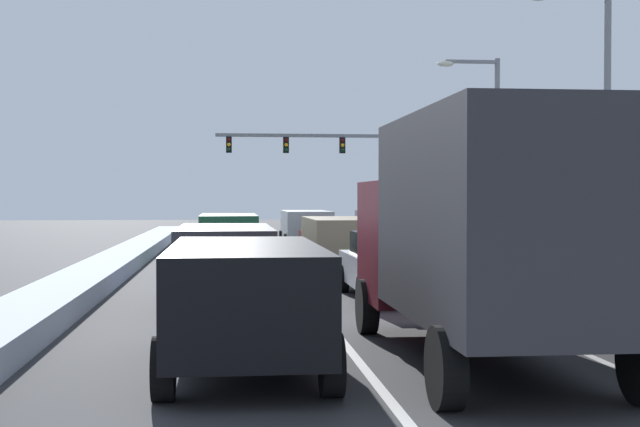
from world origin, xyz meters
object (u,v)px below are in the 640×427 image
suv_silver_center_lane_fifth (306,226)px  suv_green_left_lane_fourth (229,233)px  box_truck_center_lane_nearest (483,227)px  roadside_sign_right (563,156)px  sedan_red_center_lane_fourth (328,238)px  suv_gray_right_lane_fifth (385,226)px  sedan_gray_left_lane_fifth (228,233)px  suv_charcoal_left_lane_second (225,258)px  street_lamp_right_far (488,136)px  sedan_navy_left_lane_third (240,252)px  street_lamp_right_mid (596,104)px  sedan_white_center_lane_second (392,265)px  suv_black_left_lane_nearest (245,294)px  traffic_light_gantry (332,156)px  sedan_charcoal_right_lane_second (555,268)px  suv_tan_center_lane_third (341,240)px  suv_navy_right_lane_third (466,240)px  suv_green_right_lane_fourth (419,231)px

suv_silver_center_lane_fifth → suv_green_left_lane_fourth: 8.33m
box_truck_center_lane_nearest → roadside_sign_right: (10.69, 24.47, 2.12)m
sedan_red_center_lane_fourth → suv_gray_right_lane_fifth: bearing=59.8°
sedan_red_center_lane_fourth → sedan_gray_left_lane_fifth: size_ratio=1.00×
suv_charcoal_left_lane_second → roadside_sign_right: roadside_sign_right is taller
street_lamp_right_far → sedan_navy_left_lane_third: bearing=-133.1°
sedan_red_center_lane_fourth → suv_charcoal_left_lane_second: suv_charcoal_left_lane_second is taller
sedan_red_center_lane_fourth → street_lamp_right_mid: bearing=-42.9°
suv_charcoal_left_lane_second → sedan_white_center_lane_second: bearing=11.8°
suv_black_left_lane_nearest → traffic_light_gantry: bearing=81.6°
suv_green_left_lane_fourth → traffic_light_gantry: traffic_light_gantry is taller
suv_black_left_lane_nearest → roadside_sign_right: 28.31m
suv_gray_right_lane_fifth → street_lamp_right_far: size_ratio=0.61×
sedan_white_center_lane_second → traffic_light_gantry: (2.62, 33.37, 3.97)m
suv_black_left_lane_nearest → suv_green_left_lane_fourth: 19.48m
suv_gray_right_lane_fifth → street_lamp_right_far: (3.90, -2.51, 3.80)m
sedan_charcoal_right_lane_second → suv_black_left_lane_nearest: 9.62m
suv_tan_center_lane_third → sedan_red_center_lane_fourth: (0.41, 7.00, -0.25)m
suv_tan_center_lane_third → traffic_light_gantry: bearing=83.8°
suv_navy_right_lane_third → sedan_navy_left_lane_third: (-6.65, -0.84, -0.25)m
suv_tan_center_lane_third → sedan_white_center_lane_second: bearing=-87.1°
suv_green_right_lane_fourth → box_truck_center_lane_nearest: 20.98m
suv_black_left_lane_nearest → suv_charcoal_left_lane_second: 7.06m
suv_charcoal_left_lane_second → sedan_navy_left_lane_third: 5.88m
sedan_white_center_lane_second → suv_green_right_lane_fourth: bearing=75.0°
sedan_navy_left_lane_third → suv_navy_right_lane_third: bearing=7.2°
suv_navy_right_lane_third → box_truck_center_lane_nearest: bearing=-104.4°
suv_black_left_lane_nearest → street_lamp_right_mid: bearing=52.4°
suv_green_left_lane_fourth → sedan_gray_left_lane_fifth: bearing=90.1°
roadside_sign_right → traffic_light_gantry: bearing=115.2°
suv_gray_right_lane_fifth → traffic_light_gantry: 15.09m
suv_gray_right_lane_fifth → box_truck_center_lane_nearest: (-3.43, -26.60, 0.88)m
suv_navy_right_lane_third → street_lamp_right_mid: size_ratio=0.57×
suv_green_right_lane_fourth → street_lamp_right_mid: size_ratio=0.57×
box_truck_center_lane_nearest → suv_green_right_lane_fourth: bearing=80.0°
sedan_charcoal_right_lane_second → sedan_white_center_lane_second: bearing=162.4°
sedan_charcoal_right_lane_second → suv_tan_center_lane_third: bearing=116.5°
suv_black_left_lane_nearest → suv_green_left_lane_fourth: size_ratio=1.00×
suv_green_right_lane_fourth → sedan_white_center_lane_second: suv_green_right_lane_fourth is taller
suv_gray_right_lane_fifth → box_truck_center_lane_nearest: bearing=-97.3°
suv_tan_center_lane_third → traffic_light_gantry: traffic_light_gantry is taller
street_lamp_right_far → suv_charcoal_left_lane_second: bearing=-122.5°
suv_gray_right_lane_fifth → roadside_sign_right: bearing=-16.3°
suv_gray_right_lane_fifth → sedan_gray_left_lane_fifth: size_ratio=1.09×
suv_black_left_lane_nearest → suv_navy_right_lane_third: bearing=63.8°
traffic_light_gantry → roadside_sign_right: traffic_light_gantry is taller
sedan_charcoal_right_lane_second → suv_silver_center_lane_fifth: size_ratio=0.92×
street_lamp_right_mid → roadside_sign_right: 10.65m
box_truck_center_lane_nearest → sedan_red_center_lane_fourth: (0.30, 21.22, -1.14)m
sedan_gray_left_lane_fifth → suv_tan_center_lane_third: bearing=-73.9°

